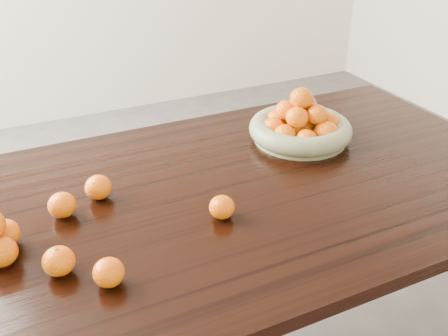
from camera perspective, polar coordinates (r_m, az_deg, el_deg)
name	(u,v)px	position (r m, az deg, el deg)	size (l,w,h in m)	color
dining_table	(206,220)	(1.45, -2.08, -5.91)	(2.00, 1.00, 0.75)	black
fruit_bowl	(301,126)	(1.69, 8.76, 4.73)	(0.34, 0.34, 0.18)	gray
loose_orange_0	(59,261)	(1.17, -18.36, -10.07)	(0.07, 0.07, 0.07)	orange
loose_orange_1	(109,272)	(1.11, -13.04, -11.55)	(0.07, 0.07, 0.06)	orange
loose_orange_2	(222,207)	(1.28, -0.24, -4.50)	(0.07, 0.07, 0.06)	orange
loose_orange_3	(62,205)	(1.35, -18.02, -4.04)	(0.07, 0.07, 0.07)	orange
loose_orange_4	(98,187)	(1.40, -14.16, -2.15)	(0.07, 0.07, 0.07)	orange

